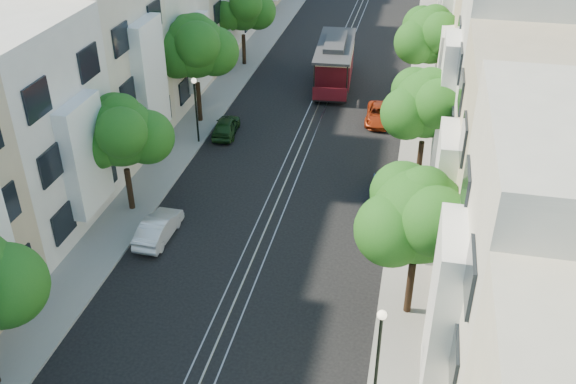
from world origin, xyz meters
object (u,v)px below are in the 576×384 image
Objects in this scene: parked_car_e_mid at (385,195)px; tree_w_b at (122,134)px; parked_car_w_mid at (158,228)px; parked_car_w_far at (226,126)px; tree_w_c at (196,48)px; tree_e_b at (420,218)px; tree_e_d at (432,37)px; parked_car_e_far at (379,114)px; lamp_east at (379,344)px; tree_e_c at (427,106)px; tree_w_d at (243,8)px; cable_car at (335,61)px; lamp_west at (195,101)px.

tree_w_b is at bearing -170.76° from parked_car_e_mid.
parked_car_w_mid is 11.61m from parked_car_w_far.
tree_e_b is at bearing -48.01° from tree_w_c.
tree_e_d is 1.80× the size of parked_car_e_far.
lamp_east is at bearing -91.91° from parked_car_e_mid.
tree_e_c is 1.00× the size of tree_w_d.
tree_e_b is 11.00m from tree_e_c.
tree_e_b is at bearing -90.00° from tree_e_c.
cable_car is (-6.76, 13.36, -2.72)m from tree_e_c.
parked_car_e_far is at bearing -119.61° from parked_car_w_mid.
lamp_west is at bearing 84.03° from tree_w_b.
lamp_east is at bearing -93.44° from tree_e_c.
parked_car_e_far is at bearing 12.26° from tree_w_c.
tree_e_b is at bearing -61.93° from tree_w_d.
tree_e_c is at bearing 90.00° from tree_e_b.
tree_e_b is 21.53m from tree_w_c.
cable_car is at bearing 122.31° from parked_car_e_far.
parked_car_w_mid reaches higher than parked_car_w_far.
lamp_west is at bearing 171.51° from tree_e_c.
cable_car is at bearing 116.84° from tree_e_c.
parked_car_e_mid is at bearing 143.81° from parked_car_w_far.
lamp_east is 0.49× the size of cable_car.
lamp_west reaches higher than cable_car.
tree_w_c is at bearing -39.22° from parked_car_w_far.
tree_e_d reaches higher than parked_car_e_far.
cable_car is at bearing 47.58° from tree_w_c.
tree_e_b is 25.44m from cable_car.
tree_w_b is at bearing -41.19° from parked_car_w_mid.
tree_e_c reaches higher than parked_car_w_mid.
tree_e_c is 1.57× the size of lamp_west.
parked_car_e_mid is 11.73m from parked_car_w_mid.
tree_e_b reaches higher than tree_e_c.
tree_e_c reaches higher than lamp_west.
tree_w_c is at bearing -157.38° from tree_e_d.
parked_car_e_mid is 1.05× the size of parked_car_w_far.
tree_e_c reaches higher than cable_car.
tree_w_c is 1.71× the size of lamp_west.
cable_car is (7.64, 8.36, -3.19)m from tree_w_c.
tree_w_d is at bearing 131.99° from tree_e_c.
lamp_west is 0.49× the size of cable_car.
tree_w_b reaches higher than parked_car_w_far.
tree_w_c is (0.00, 11.00, 0.67)m from tree_w_b.
cable_car is (6.80, 11.34, -0.96)m from lamp_west.
lamp_east is at bearing -100.93° from tree_e_b.
tree_e_c is 5.15m from parked_car_e_mid.
tree_e_d is 14.95m from parked_car_w_far.
tree_w_b is 1.65× the size of parked_car_e_far.
tree_w_c is (-14.40, -6.00, 0.20)m from tree_e_d.
tree_w_b is at bearing -90.00° from tree_w_c.
lamp_east is at bearing -86.74° from parked_car_e_far.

